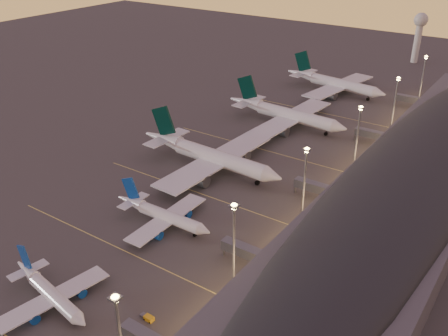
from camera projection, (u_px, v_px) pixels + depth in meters
ground at (135, 242)px, 151.37m from camera, size 700.00×700.00×0.00m
airliner_narrow_south at (49, 292)px, 126.57m from camera, size 33.35×30.12×11.93m
airliner_narrow_north at (162, 215)px, 158.74m from camera, size 37.11×33.03×13.30m
airliner_wide_near at (208, 155)px, 193.37m from camera, size 66.15×60.20×21.18m
airliner_wide_mid at (285, 114)px, 234.60m from camera, size 63.46×57.88×20.30m
airliner_wide_far at (334, 83)px, 278.22m from camera, size 62.42×57.44×19.99m
terminal_building at (415, 178)px, 169.36m from camera, size 56.35×255.00×17.46m
light_masts at (337, 145)px, 172.98m from camera, size 2.20×217.20×25.90m
radar_tower at (419, 29)px, 327.46m from camera, size 9.00×9.00×32.50m
lane_markings at (212, 189)px, 180.75m from camera, size 90.00×180.36×0.00m
baggage_tug_b at (148, 318)px, 122.14m from camera, size 3.85×1.82×1.13m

